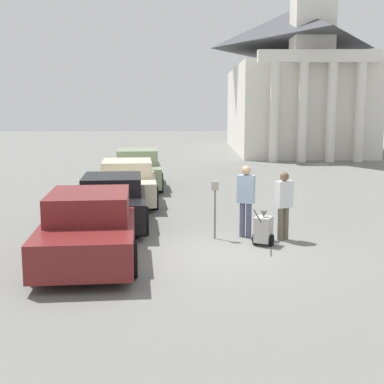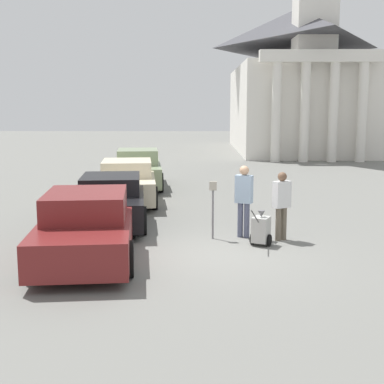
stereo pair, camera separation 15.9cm
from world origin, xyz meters
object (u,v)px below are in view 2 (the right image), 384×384
object	(u,v)px
person_worker	(244,196)
person_supervisor	(282,202)
parked_car_black	(112,200)
parking_meter	(213,199)
parked_car_sage	(138,170)
equipment_cart	(261,229)
church	(296,71)
parked_car_maroon	(88,226)
parked_car_cream	(127,182)

from	to	relation	value
person_worker	person_supervisor	distance (m)	0.95
parked_car_black	person_supervisor	size ratio (longest dim) A/B	2.85
parked_car_black	parking_meter	distance (m)	3.31
parked_car_sage	equipment_cart	world-z (taller)	parked_car_sage
person_worker	church	xyz separation A→B (m)	(6.03, 26.49, 4.76)
parked_car_maroon	parked_car_cream	world-z (taller)	parked_car_maroon
equipment_cart	parked_car_black	bearing A→B (deg)	173.24
parked_car_black	church	world-z (taller)	church
parked_car_maroon	equipment_cart	distance (m)	4.06
parked_car_cream	person_supervisor	distance (m)	6.96
person_supervisor	equipment_cart	world-z (taller)	person_supervisor
parked_car_maroon	parked_car_cream	xyz separation A→B (m)	(-0.00, 6.81, 0.01)
parking_meter	parked_car_sage	bearing A→B (deg)	108.02
parked_car_maroon	parked_car_black	size ratio (longest dim) A/B	1.07
parked_car_sage	church	distance (m)	21.07
parked_car_maroon	person_supervisor	bearing A→B (deg)	12.60
church	equipment_cart	bearing A→B (deg)	-101.77
parking_meter	equipment_cart	size ratio (longest dim) A/B	1.45
parked_car_sage	person_supervisor	distance (m)	9.82
parked_car_maroon	parking_meter	distance (m)	3.25
equipment_cart	church	bearing A→B (deg)	102.61
person_worker	church	size ratio (longest dim) A/B	0.07
parked_car_cream	church	world-z (taller)	church
person_supervisor	equipment_cart	size ratio (longest dim) A/B	1.71
parking_meter	parked_car_cream	bearing A→B (deg)	118.37
parked_car_black	person_supervisor	distance (m)	4.86
parked_car_sage	equipment_cart	distance (m)	10.03
parked_car_black	person_supervisor	xyz separation A→B (m)	(4.48, -1.88, 0.31)
equipment_cart	person_supervisor	bearing A→B (deg)	65.79
parked_car_sage	person_worker	world-z (taller)	person_worker
parked_car_black	person_worker	bearing A→B (deg)	-29.66
parked_car_maroon	church	distance (m)	30.30
parked_car_maroon	parked_car_black	distance (m)	3.37
parked_car_sage	person_worker	distance (m)	9.17
parked_car_cream	church	bearing A→B (deg)	60.11
parking_meter	church	bearing A→B (deg)	75.66
person_supervisor	church	world-z (taller)	church
parked_car_maroon	parked_car_sage	world-z (taller)	parked_car_sage
parked_car_cream	person_supervisor	bearing A→B (deg)	-55.74
parked_car_cream	person_worker	bearing A→B (deg)	-60.35
parked_car_maroon	church	size ratio (longest dim) A/B	0.21
parked_car_black	parking_meter	xyz separation A→B (m)	(2.80, -1.74, 0.34)
equipment_cart	parking_meter	bearing A→B (deg)	175.03
parked_car_maroon	parked_car_black	bearing A→B (deg)	84.23
parked_car_maroon	parked_car_sage	distance (m)	10.23
equipment_cart	church	size ratio (longest dim) A/B	0.04
parked_car_maroon	parked_car_cream	bearing A→B (deg)	84.22
parking_meter	parked_car_maroon	bearing A→B (deg)	-149.69
person_worker	equipment_cart	world-z (taller)	person_worker
parked_car_black	parking_meter	size ratio (longest dim) A/B	3.35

